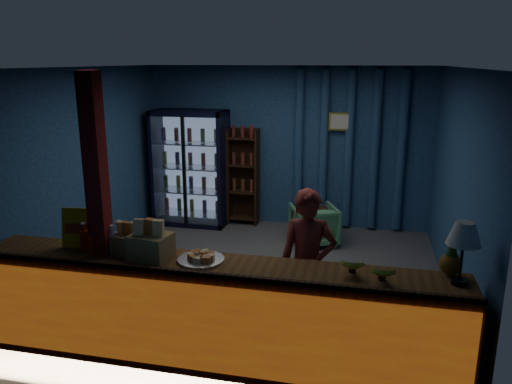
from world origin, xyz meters
TOP-DOWN VIEW (x-y plane):
  - ground at (0.00, 0.00)m, footprint 4.60×4.60m
  - room_walls at (0.00, 0.00)m, footprint 4.60×4.60m
  - counter at (0.00, -1.91)m, footprint 4.40×0.57m
  - support_post at (-1.05, -1.90)m, footprint 0.16×0.16m
  - beverage_cooler at (-1.55, 1.92)m, footprint 1.20×0.62m
  - bottle_shelf at (-0.70, 2.06)m, footprint 0.50×0.28m
  - curtain_folds at (1.00, 2.14)m, footprint 1.74×0.14m
  - framed_picture at (0.85, 2.10)m, footprint 0.36×0.04m
  - shopkeeper at (0.78, -1.30)m, footprint 0.58×0.41m
  - green_chair at (0.57, 1.30)m, footprint 0.83×0.84m
  - side_table at (0.49, 1.49)m, footprint 0.56×0.43m
  - yellow_sign at (-1.28, -1.77)m, footprint 0.48×0.16m
  - soda_bottles at (-1.11, -1.89)m, footprint 0.37×0.16m
  - snack_box_left at (-0.57, -1.89)m, footprint 0.38×0.33m
  - snack_box_centre at (-0.84, -1.82)m, footprint 0.33×0.29m
  - pastry_tray at (-0.11, -1.86)m, footprint 0.42×0.42m
  - banana_bunches at (1.33, -1.90)m, footprint 0.45×0.28m
  - table_lamp at (2.05, -1.87)m, footprint 0.27×0.27m
  - pineapple at (2.00, -1.71)m, footprint 0.18×0.18m

SIDE VIEW (x-z plane):
  - ground at x=0.00m, z-range 0.00..0.00m
  - side_table at x=0.49m, z-range -0.05..0.54m
  - green_chair at x=0.57m, z-range 0.00..0.59m
  - counter at x=0.00m, z-range -0.02..0.97m
  - shopkeeper at x=0.78m, z-range 0.00..1.51m
  - bottle_shelf at x=-0.70m, z-range -0.01..1.59m
  - beverage_cooler at x=-1.55m, z-range -0.02..1.88m
  - pastry_tray at x=-0.11m, z-range 0.94..1.01m
  - banana_bunches at x=1.33m, z-range 0.95..1.10m
  - snack_box_centre at x=-0.84m, z-range 0.91..1.20m
  - soda_bottles at x=-1.11m, z-range 0.92..1.20m
  - snack_box_left at x=-0.57m, z-range 0.90..1.26m
  - pineapple at x=2.00m, z-range 0.92..1.24m
  - yellow_sign at x=-1.28m, z-range 0.95..1.33m
  - support_post at x=-1.05m, z-range 0.00..2.60m
  - curtain_folds at x=1.00m, z-range 0.05..2.55m
  - table_lamp at x=2.05m, z-range 1.10..1.62m
  - room_walls at x=0.00m, z-range -0.73..3.87m
  - framed_picture at x=0.85m, z-range 1.61..1.89m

